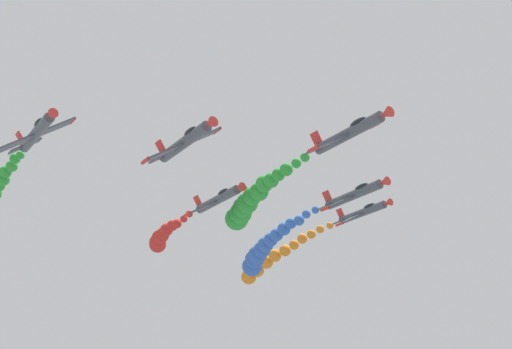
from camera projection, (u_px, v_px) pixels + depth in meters
The scene contains 10 objects.
airplane_lead at pixel (349, 133), 62.33m from camera, with size 8.49×10.35×5.04m.
smoke_trail_lead at pixel (249, 204), 79.96m from camera, with size 5.97×21.48×3.44m.
airplane_left_inner at pixel (354, 194), 76.60m from camera, with size 8.57×10.35×4.89m.
smoke_trail_left_inner at pixel (262, 252), 96.55m from camera, with size 7.27×24.41×4.37m.
airplane_right_inner at pixel (185, 142), 63.79m from camera, with size 8.14×10.35×5.62m.
airplane_left_outer at pixel (218, 199), 80.07m from camera, with size 8.37×10.35×5.25m.
smoke_trail_left_outer at pixel (161, 238), 101.09m from camera, with size 8.04×24.36×4.07m.
airplane_right_outer at pixel (363, 212), 93.14m from camera, with size 8.57×10.35×4.88m.
smoke_trail_right_outer at pixel (270, 261), 108.11m from camera, with size 3.75×21.35×6.36m.
airplane_trailing at pixel (37, 132), 67.98m from camera, with size 7.87×10.35×6.01m.
Camera 1 is at (38.41, 57.47, 34.81)m, focal length 45.79 mm.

